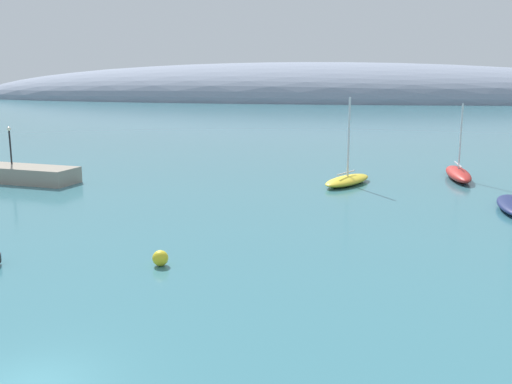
{
  "coord_description": "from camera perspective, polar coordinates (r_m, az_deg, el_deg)",
  "views": [
    {
      "loc": [
        10.47,
        -15.4,
        9.86
      ],
      "look_at": [
        3.03,
        22.89,
        2.0
      ],
      "focal_mm": 41.07,
      "sensor_mm": 36.0,
      "label": 1
    }
  ],
  "objects": [
    {
      "name": "sailboat_yellow_near_shore",
      "position": [
        53.82,
        8.9,
        1.21
      ],
      "size": [
        5.13,
        7.21,
        7.89
      ],
      "rotation": [
        0.0,
        0.0,
        1.11
      ],
      "color": "yellow",
      "rests_on": "water"
    },
    {
      "name": "distant_ridge",
      "position": [
        234.68,
        4.7,
        8.94
      ],
      "size": [
        284.97,
        71.5,
        29.12
      ],
      "primitive_type": "ellipsoid",
      "color": "gray",
      "rests_on": "ground"
    },
    {
      "name": "mooring_buoy_yellow",
      "position": [
        31.21,
        -9.3,
        -6.38
      ],
      "size": [
        0.84,
        0.84,
        0.84
      ],
      "primitive_type": "sphere",
      "color": "yellow",
      "rests_on": "water"
    },
    {
      "name": "harbor_lamp_post",
      "position": [
        60.06,
        -22.85,
        4.62
      ],
      "size": [
        0.36,
        0.36,
        3.54
      ],
      "color": "black",
      "rests_on": "breakwater_rocks"
    },
    {
      "name": "sailboat_red_mid_mooring",
      "position": [
        59.15,
        19.09,
        1.71
      ],
      "size": [
        2.2,
        8.32,
        7.19
      ],
      "rotation": [
        0.0,
        0.0,
        4.75
      ],
      "color": "red",
      "rests_on": "water"
    }
  ]
}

